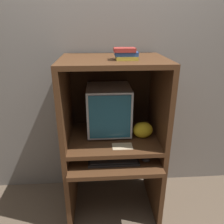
# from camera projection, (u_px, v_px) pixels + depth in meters

# --- Properties ---
(wall_back) EXTENTS (6.00, 0.06, 2.60)m
(wall_back) POSITION_uv_depth(u_px,v_px,m) (110.00, 68.00, 2.08)
(wall_back) COLOR gray
(wall_back) RESTS_ON ground_plane
(desk_base) EXTENTS (0.83, 0.69, 0.64)m
(desk_base) POSITION_uv_depth(u_px,v_px,m) (113.00, 175.00, 2.04)
(desk_base) COLOR #4C2D19
(desk_base) RESTS_ON ground_plane
(desk_monitor_shelf) EXTENTS (0.83, 0.62, 0.14)m
(desk_monitor_shelf) POSITION_uv_depth(u_px,v_px,m) (113.00, 139.00, 1.95)
(desk_monitor_shelf) COLOR #4C2D19
(desk_monitor_shelf) RESTS_ON desk_base
(hutch_upper) EXTENTS (0.83, 0.62, 0.68)m
(hutch_upper) POSITION_uv_depth(u_px,v_px,m) (113.00, 87.00, 1.80)
(hutch_upper) COLOR #4C2D19
(hutch_upper) RESTS_ON desk_monitor_shelf
(crt_monitor) EXTENTS (0.37, 0.37, 0.43)m
(crt_monitor) POSITION_uv_depth(u_px,v_px,m) (109.00, 109.00, 1.92)
(crt_monitor) COLOR #B2B2B7
(crt_monitor) RESTS_ON desk_monitor_shelf
(keyboard) EXTENTS (0.42, 0.13, 0.03)m
(keyboard) POSITION_uv_depth(u_px,v_px,m) (114.00, 161.00, 1.79)
(keyboard) COLOR black
(keyboard) RESTS_ON desk_base
(mouse) EXTENTS (0.07, 0.05, 0.03)m
(mouse) POSITION_uv_depth(u_px,v_px,m) (146.00, 160.00, 1.80)
(mouse) COLOR #28282B
(mouse) RESTS_ON desk_base
(snack_bag) EXTENTS (0.17, 0.13, 0.14)m
(snack_bag) POSITION_uv_depth(u_px,v_px,m) (143.00, 130.00, 1.88)
(snack_bag) COLOR gold
(snack_bag) RESTS_ON desk_monitor_shelf
(book_stack) EXTENTS (0.17, 0.14, 0.09)m
(book_stack) POSITION_uv_depth(u_px,v_px,m) (126.00, 54.00, 1.59)
(book_stack) COLOR gold
(book_stack) RESTS_ON hutch_upper
(paper_card) EXTENTS (0.16, 0.11, 0.00)m
(paper_card) POSITION_uv_depth(u_px,v_px,m) (122.00, 146.00, 1.76)
(paper_card) COLOR #CCB28C
(paper_card) RESTS_ON desk_monitor_shelf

